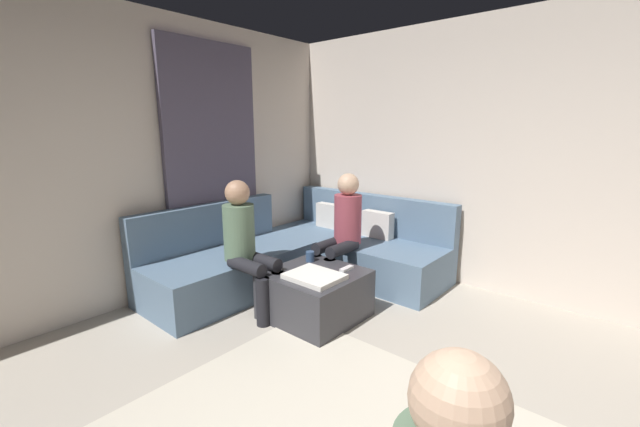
% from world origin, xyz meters
% --- Properties ---
extents(wall_back, '(6.00, 0.12, 2.70)m').
position_xyz_m(wall_back, '(0.00, 2.94, 1.35)').
color(wall_back, beige).
rests_on(wall_back, ground_plane).
extents(wall_left, '(0.12, 6.00, 2.70)m').
position_xyz_m(wall_left, '(-2.94, 0.00, 1.35)').
color(wall_left, beige).
rests_on(wall_left, ground_plane).
extents(curtain_panel, '(0.06, 1.10, 2.50)m').
position_xyz_m(curtain_panel, '(-2.84, 1.30, 1.25)').
color(curtain_panel, '#595166').
rests_on(curtain_panel, ground_plane).
extents(sectional_couch, '(2.10, 2.55, 0.87)m').
position_xyz_m(sectional_couch, '(-2.08, 1.88, 0.28)').
color(sectional_couch, slate).
rests_on(sectional_couch, ground_plane).
extents(ottoman, '(0.76, 0.76, 0.42)m').
position_xyz_m(ottoman, '(-1.40, 1.29, 0.21)').
color(ottoman, '#333338').
rests_on(ottoman, ground_plane).
extents(folded_blanket, '(0.44, 0.36, 0.04)m').
position_xyz_m(folded_blanket, '(-1.30, 1.17, 0.44)').
color(folded_blanket, white).
rests_on(folded_blanket, ottoman).
extents(coffee_mug, '(0.08, 0.08, 0.10)m').
position_xyz_m(coffee_mug, '(-1.62, 1.47, 0.47)').
color(coffee_mug, '#334C72').
rests_on(coffee_mug, ottoman).
extents(game_remote, '(0.05, 0.15, 0.02)m').
position_xyz_m(game_remote, '(-1.22, 1.51, 0.43)').
color(game_remote, white).
rests_on(game_remote, ottoman).
extents(person_on_couch_back, '(0.30, 0.60, 1.20)m').
position_xyz_m(person_on_couch_back, '(-1.60, 1.93, 0.66)').
color(person_on_couch_back, black).
rests_on(person_on_couch_back, ground_plane).
extents(person_on_couch_side, '(0.60, 0.30, 1.20)m').
position_xyz_m(person_on_couch_side, '(-1.93, 0.98, 0.66)').
color(person_on_couch_side, black).
rests_on(person_on_couch_side, ground_plane).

